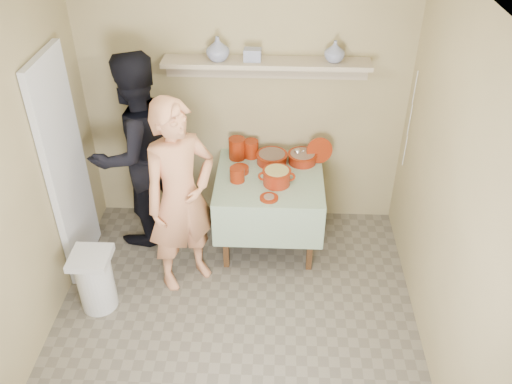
# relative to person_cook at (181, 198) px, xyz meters

# --- Properties ---
(ground) EXTENTS (3.50, 3.50, 0.00)m
(ground) POSITION_rel_person_cook_xyz_m (0.47, -0.74, -0.88)
(ground) COLOR #686052
(ground) RESTS_ON ground
(tile_panel) EXTENTS (0.06, 0.70, 2.00)m
(tile_panel) POSITION_rel_person_cook_xyz_m (-0.99, 0.21, 0.12)
(tile_panel) COLOR silver
(tile_panel) RESTS_ON ground
(plate_stack_a) EXTENTS (0.16, 0.16, 0.21)m
(plate_stack_a) POSITION_rel_person_cook_xyz_m (0.40, 0.84, -0.01)
(plate_stack_a) COLOR maroon
(plate_stack_a) RESTS_ON serving_table
(plate_stack_b) EXTENTS (0.14, 0.14, 0.17)m
(plate_stack_b) POSITION_rel_person_cook_xyz_m (0.53, 0.87, -0.03)
(plate_stack_b) COLOR maroon
(plate_stack_b) RESTS_ON serving_table
(bowl_stack) EXTENTS (0.13, 0.13, 0.13)m
(bowl_stack) POSITION_rel_person_cook_xyz_m (0.43, 0.45, -0.05)
(bowl_stack) COLOR maroon
(bowl_stack) RESTS_ON serving_table
(empty_bowl) EXTENTS (0.17, 0.17, 0.05)m
(empty_bowl) POSITION_rel_person_cook_xyz_m (0.44, 0.59, -0.09)
(empty_bowl) COLOR maroon
(empty_bowl) RESTS_ON serving_table
(propped_lid) EXTENTS (0.26, 0.13, 0.24)m
(propped_lid) POSITION_rel_person_cook_xyz_m (1.17, 0.81, 0.00)
(propped_lid) COLOR maroon
(propped_lid) RESTS_ON serving_table
(vase_right) EXTENTS (0.23, 0.23, 0.18)m
(vase_right) POSITION_rel_person_cook_xyz_m (1.24, 0.88, 0.93)
(vase_right) COLOR navy
(vase_right) RESTS_ON wall_shelf
(vase_left) EXTENTS (0.28, 0.28, 0.21)m
(vase_left) POSITION_rel_person_cook_xyz_m (0.25, 0.86, 0.95)
(vase_left) COLOR navy
(vase_left) RESTS_ON wall_shelf
(ceramic_box) EXTENTS (0.15, 0.11, 0.10)m
(ceramic_box) POSITION_rel_person_cook_xyz_m (0.55, 0.87, 0.89)
(ceramic_box) COLOR navy
(ceramic_box) RESTS_ON wall_shelf
(person_cook) EXTENTS (0.76, 0.73, 1.76)m
(person_cook) POSITION_rel_person_cook_xyz_m (0.00, 0.00, 0.00)
(person_cook) COLOR tan
(person_cook) RESTS_ON ground
(person_helper) EXTENTS (1.15, 1.15, 1.88)m
(person_helper) POSITION_rel_person_cook_xyz_m (-0.49, 0.60, 0.06)
(person_helper) COLOR black
(person_helper) RESTS_ON ground
(room_shell) EXTENTS (3.04, 3.54, 2.62)m
(room_shell) POSITION_rel_person_cook_xyz_m (0.47, -0.74, 0.73)
(room_shell) COLOR tan
(room_shell) RESTS_ON ground
(serving_table) EXTENTS (0.97, 0.97, 0.76)m
(serving_table) POSITION_rel_person_cook_xyz_m (0.72, 0.54, -0.24)
(serving_table) COLOR #4C2D16
(serving_table) RESTS_ON ground
(cazuela_meat_a) EXTENTS (0.30, 0.30, 0.10)m
(cazuela_meat_a) POSITION_rel_person_cook_xyz_m (0.73, 0.77, -0.06)
(cazuela_meat_a) COLOR maroon
(cazuela_meat_a) RESTS_ON serving_table
(cazuela_meat_b) EXTENTS (0.28, 0.28, 0.10)m
(cazuela_meat_b) POSITION_rel_person_cook_xyz_m (1.02, 0.78, -0.06)
(cazuela_meat_b) COLOR maroon
(cazuela_meat_b) RESTS_ON serving_table
(ladle) EXTENTS (0.08, 0.26, 0.19)m
(ladle) POSITION_rel_person_cook_xyz_m (0.97, 0.79, -0.01)
(ladle) COLOR silver
(ladle) RESTS_ON cazuela_meat_b
(cazuela_rice) EXTENTS (0.33, 0.25, 0.14)m
(cazuela_rice) POSITION_rel_person_cook_xyz_m (0.78, 0.41, -0.03)
(cazuela_rice) COLOR maroon
(cazuela_rice) RESTS_ON serving_table
(front_plate) EXTENTS (0.16, 0.16, 0.03)m
(front_plate) POSITION_rel_person_cook_xyz_m (0.72, 0.18, -0.11)
(front_plate) COLOR maroon
(front_plate) RESTS_ON serving_table
(wall_shelf) EXTENTS (1.80, 0.25, 0.21)m
(wall_shelf) POSITION_rel_person_cook_xyz_m (0.67, 0.91, 0.80)
(wall_shelf) COLOR tan
(wall_shelf) RESTS_ON room_shell
(trash_bin) EXTENTS (0.32, 0.32, 0.56)m
(trash_bin) POSITION_rel_person_cook_xyz_m (-0.70, -0.38, -0.59)
(trash_bin) COLOR silver
(trash_bin) RESTS_ON ground
(electrical_cord) EXTENTS (0.01, 0.05, 0.90)m
(electrical_cord) POSITION_rel_person_cook_xyz_m (1.94, 0.74, 0.37)
(electrical_cord) COLOR silver
(electrical_cord) RESTS_ON wall_shelf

